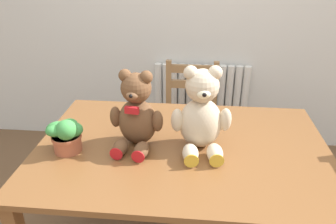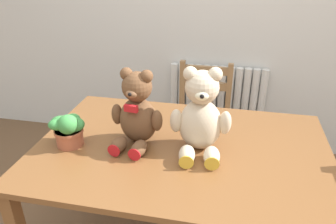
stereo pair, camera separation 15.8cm
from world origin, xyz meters
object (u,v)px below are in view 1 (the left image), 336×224
potted_plant (66,134)px  teddy_bear_left (136,114)px  teddy_bear_right (201,115)px  wooden_chair_behind (190,120)px

potted_plant → teddy_bear_left: bearing=16.5°
teddy_bear_left → potted_plant: teddy_bear_left is taller
teddy_bear_left → potted_plant: 0.35m
teddy_bear_left → teddy_bear_right: (0.31, -0.00, 0.01)m
wooden_chair_behind → teddy_bear_right: bearing=94.7°
teddy_bear_left → teddy_bear_right: teddy_bear_right is taller
teddy_bear_right → potted_plant: teddy_bear_right is taller
teddy_bear_right → wooden_chair_behind: bearing=-91.7°
wooden_chair_behind → potted_plant: bearing=58.0°
teddy_bear_left → teddy_bear_right: bearing=-173.2°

